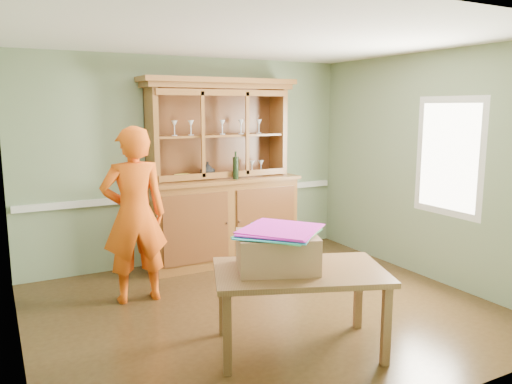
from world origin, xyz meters
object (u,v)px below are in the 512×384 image
dining_table (300,279)px  cardboard_box (277,251)px  china_hutch (221,199)px  person (134,215)px

dining_table → cardboard_box: size_ratio=2.52×
china_hutch → cardboard_box: size_ratio=3.73×
dining_table → cardboard_box: 0.30m
dining_table → cardboard_box: (-0.16, 0.10, 0.24)m
dining_table → person: size_ratio=0.87×
china_hutch → cardboard_box: bearing=-103.8°
china_hutch → cardboard_box: china_hutch is taller
person → dining_table: bearing=123.0°
china_hutch → cardboard_box: (-0.61, -2.50, 0.02)m
china_hutch → person: (-1.38, -0.85, 0.09)m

